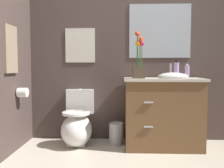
# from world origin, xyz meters

# --- Properties ---
(wall_back) EXTENTS (4.48, 0.05, 2.50)m
(wall_back) POSITION_xyz_m (0.20, 1.56, 1.25)
(wall_back) COLOR #4C3D38
(wall_back) RESTS_ON ground_plane
(toilet) EXTENTS (0.38, 0.59, 0.69)m
(toilet) POSITION_xyz_m (-0.77, 1.26, 0.24)
(toilet) COLOR white
(toilet) RESTS_ON ground_plane
(vanity_cabinet) EXTENTS (0.94, 0.56, 1.02)m
(vanity_cabinet) POSITION_xyz_m (0.29, 1.23, 0.43)
(vanity_cabinet) COLOR brown
(vanity_cabinet) RESTS_ON ground_plane
(flower_vase) EXTENTS (0.14, 0.14, 0.55)m
(flower_vase) POSITION_xyz_m (-0.01, 1.16, 1.03)
(flower_vase) COLOR #4C3D2D
(flower_vase) RESTS_ON vanity_cabinet
(soap_bottle) EXTENTS (0.06, 0.06, 0.21)m
(soap_bottle) POSITION_xyz_m (0.47, 1.32, 0.94)
(soap_bottle) COLOR #B28CBF
(soap_bottle) RESTS_ON vanity_cabinet
(lotion_bottle) EXTENTS (0.06, 0.06, 0.17)m
(lotion_bottle) POSITION_xyz_m (0.60, 1.33, 0.92)
(lotion_bottle) COLOR #B28CBF
(lotion_bottle) RESTS_ON vanity_cabinet
(trash_bin) EXTENTS (0.18, 0.18, 0.27)m
(trash_bin) POSITION_xyz_m (-0.28, 1.31, 0.14)
(trash_bin) COLOR #B7B7BC
(trash_bin) RESTS_ON ground_plane
(wall_poster) EXTENTS (0.39, 0.01, 0.45)m
(wall_poster) POSITION_xyz_m (-0.77, 1.53, 1.27)
(wall_poster) COLOR silver
(wall_mirror) EXTENTS (0.80, 0.01, 0.70)m
(wall_mirror) POSITION_xyz_m (0.29, 1.53, 1.45)
(wall_mirror) COLOR #B2BCC6
(hanging_towel) EXTENTS (0.03, 0.28, 0.52)m
(hanging_towel) POSITION_xyz_m (-1.43, 0.90, 1.17)
(hanging_towel) COLOR gray
(toilet_paper_roll) EXTENTS (0.11, 0.11, 0.11)m
(toilet_paper_roll) POSITION_xyz_m (-1.37, 1.06, 0.68)
(toilet_paper_roll) COLOR white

